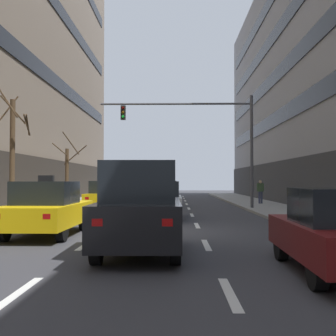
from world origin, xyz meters
The scene contains 30 objects.
ground_plane centered at (0.00, 0.00, 0.00)m, with size 120.00×120.00×0.00m, color #38383D.
lane_stripe_l1_s2 centered at (-1.63, -8.00, 0.00)m, with size 0.16×2.00×0.01m, color silver.
lane_stripe_l1_s3 centered at (-1.63, -3.00, 0.00)m, with size 0.16×2.00×0.01m, color silver.
lane_stripe_l1_s4 centered at (-1.63, 2.00, 0.00)m, with size 0.16×2.00×0.01m, color silver.
lane_stripe_l1_s5 centered at (-1.63, 7.00, 0.00)m, with size 0.16×2.00×0.01m, color silver.
lane_stripe_l1_s6 centered at (-1.63, 12.00, 0.00)m, with size 0.16×2.00×0.01m, color silver.
lane_stripe_l1_s7 centered at (-1.63, 17.00, 0.00)m, with size 0.16×2.00×0.01m, color silver.
lane_stripe_l1_s8 centered at (-1.63, 22.00, 0.00)m, with size 0.16×2.00×0.01m, color silver.
lane_stripe_l1_s9 centered at (-1.63, 27.00, 0.00)m, with size 0.16×2.00×0.01m, color silver.
lane_stripe_l1_s10 centered at (-1.63, 32.00, 0.00)m, with size 0.16×2.00×0.01m, color silver.
lane_stripe_l2_s2 centered at (1.63, -8.00, 0.00)m, with size 0.16×2.00×0.01m, color silver.
lane_stripe_l2_s3 centered at (1.63, -3.00, 0.00)m, with size 0.16×2.00×0.01m, color silver.
lane_stripe_l2_s4 centered at (1.63, 2.00, 0.00)m, with size 0.16×2.00×0.01m, color silver.
lane_stripe_l2_s5 centered at (1.63, 7.00, 0.00)m, with size 0.16×2.00×0.01m, color silver.
lane_stripe_l2_s6 centered at (1.63, 12.00, 0.00)m, with size 0.16×2.00×0.01m, color silver.
lane_stripe_l2_s7 centered at (1.63, 17.00, 0.00)m, with size 0.16×2.00×0.01m, color silver.
lane_stripe_l2_s8 centered at (1.63, 22.00, 0.00)m, with size 0.16×2.00×0.01m, color silver.
lane_stripe_l2_s9 centered at (1.63, 27.00, 0.00)m, with size 0.16×2.00×0.01m, color silver.
lane_stripe_l2_s10 centered at (1.63, 32.00, 0.00)m, with size 0.16×2.00×0.01m, color silver.
taxi_driving_0 centered at (-3.12, 24.72, 1.11)m, with size 2.15×4.70×2.42m.
car_driving_1 centered at (0.13, 5.27, 0.84)m, with size 1.90×4.54×1.70m.
car_driving_2 centered at (-0.03, -4.41, 1.08)m, with size 1.93×4.50×2.17m.
taxi_driving_3 centered at (-3.19, 10.39, 0.85)m, with size 1.99×4.60×1.90m.
taxi_driving_4 centered at (-3.23, -1.16, 0.84)m, with size 1.97×4.59×1.90m.
taxi_driving_5 centered at (0.07, 27.90, 0.84)m, with size 2.03×4.58×1.88m.
taxi_driving_6 centered at (-0.13, 13.72, 1.04)m, with size 1.97×4.38×2.26m.
traffic_signal_0 centered at (2.61, 10.75, 4.72)m, with size 9.03×0.35×6.63m.
street_tree_0 centered at (-6.25, 13.32, 2.19)m, with size 2.14×2.15×4.72m.
street_tree_1 centered at (-6.24, 3.84, 2.94)m, with size 1.41×1.49×5.72m.
pedestrian_1 centered at (6.73, 15.48, 1.07)m, with size 0.52×0.28×1.61m.
Camera 1 is at (0.80, -14.72, 1.75)m, focal length 46.25 mm.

